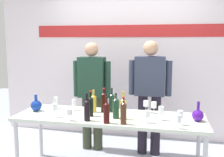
{
  "coord_description": "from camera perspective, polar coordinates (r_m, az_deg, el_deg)",
  "views": [
    {
      "loc": [
        0.7,
        -3.04,
        1.68
      ],
      "look_at": [
        0.0,
        0.15,
        1.2
      ],
      "focal_mm": 42.14,
      "sensor_mm": 36.0,
      "label": 1
    }
  ],
  "objects": [
    {
      "name": "wine_glass_left_3",
      "position": [
        3.51,
        -8.25,
        -5.28
      ],
      "size": [
        0.06,
        0.06,
        0.15
      ],
      "color": "white",
      "rests_on": "display_table"
    },
    {
      "name": "back_wall",
      "position": [
        4.54,
        3.51,
        6.11
      ],
      "size": [
        4.63,
        0.11,
        3.0
      ],
      "color": "white",
      "rests_on": "ground"
    },
    {
      "name": "wine_glass_left_1",
      "position": [
        3.07,
        -9.24,
        -7.21
      ],
      "size": [
        0.07,
        0.07,
        0.14
      ],
      "color": "white",
      "rests_on": "display_table"
    },
    {
      "name": "presenter_right",
      "position": [
        3.83,
        8.19,
        -2.52
      ],
      "size": [
        0.61,
        0.22,
        1.67
      ],
      "color": "black",
      "rests_on": "ground"
    },
    {
      "name": "wine_bottle_6",
      "position": [
        3.4,
        -1.78,
        -4.97
      ],
      "size": [
        0.07,
        0.07,
        0.31
      ],
      "color": "black",
      "rests_on": "display_table"
    },
    {
      "name": "decanter_blue_left",
      "position": [
        3.58,
        -16.12,
        -5.62
      ],
      "size": [
        0.14,
        0.14,
        0.22
      ],
      "color": "navy",
      "rests_on": "display_table"
    },
    {
      "name": "presenter_left",
      "position": [
        3.99,
        -4.37,
        -2.46
      ],
      "size": [
        0.58,
        0.22,
        1.64
      ],
      "color": "#363D29",
      "rests_on": "ground"
    },
    {
      "name": "wine_bottle_7",
      "position": [
        3.39,
        -4.03,
        -5.24
      ],
      "size": [
        0.07,
        0.07,
        0.29
      ],
      "color": "gold",
      "rests_on": "display_table"
    },
    {
      "name": "wine_bottle_0",
      "position": [
        3.43,
        -0.05,
        -5.06
      ],
      "size": [
        0.07,
        0.07,
        0.3
      ],
      "color": "black",
      "rests_on": "display_table"
    },
    {
      "name": "wine_bottle_5",
      "position": [
        3.04,
        -5.44,
        -6.65
      ],
      "size": [
        0.07,
        0.07,
        0.33
      ],
      "color": "black",
      "rests_on": "display_table"
    },
    {
      "name": "wine_bottle_3",
      "position": [
        3.12,
        0.84,
        -6.29
      ],
      "size": [
        0.08,
        0.08,
        0.3
      ],
      "color": "#1A4027",
      "rests_on": "display_table"
    },
    {
      "name": "wine_glass_right_4",
      "position": [
        2.98,
        14.6,
        -7.58
      ],
      "size": [
        0.07,
        0.07,
        0.16
      ],
      "color": "white",
      "rests_on": "display_table"
    },
    {
      "name": "wine_glass_right_0",
      "position": [
        3.36,
        9.08,
        -5.73
      ],
      "size": [
        0.07,
        0.07,
        0.15
      ],
      "color": "white",
      "rests_on": "display_table"
    },
    {
      "name": "wine_glass_right_3",
      "position": [
        3.39,
        7.38,
        -5.46
      ],
      "size": [
        0.07,
        0.07,
        0.16
      ],
      "color": "white",
      "rests_on": "display_table"
    },
    {
      "name": "wine_glass_right_5",
      "position": [
        2.98,
        7.64,
        -7.65
      ],
      "size": [
        0.07,
        0.07,
        0.14
      ],
      "color": "white",
      "rests_on": "display_table"
    },
    {
      "name": "display_table",
      "position": [
        3.27,
        -0.57,
        -9.05
      ],
      "size": [
        2.31,
        0.71,
        0.76
      ],
      "color": "silver",
      "rests_on": "ground"
    },
    {
      "name": "wine_bottle_2",
      "position": [
        3.08,
        2.47,
        -6.36
      ],
      "size": [
        0.07,
        0.07,
        0.33
      ],
      "color": "gold",
      "rests_on": "display_table"
    },
    {
      "name": "wine_glass_right_1",
      "position": [
        2.85,
        14.25,
        -8.54
      ],
      "size": [
        0.06,
        0.06,
        0.15
      ],
      "color": "white",
      "rests_on": "display_table"
    },
    {
      "name": "wine_glass_left_0",
      "position": [
        3.65,
        -12.13,
        -4.64
      ],
      "size": [
        0.06,
        0.06,
        0.15
      ],
      "color": "white",
      "rests_on": "display_table"
    },
    {
      "name": "wine_glass_left_2",
      "position": [
        3.24,
        -12.27,
        -6.17
      ],
      "size": [
        0.07,
        0.07,
        0.16
      ],
      "color": "white",
      "rests_on": "display_table"
    },
    {
      "name": "wine_bottle_4",
      "position": [
        2.91,
        2.51,
        -7.35
      ],
      "size": [
        0.07,
        0.07,
        0.31
      ],
      "color": "#452315",
      "rests_on": "display_table"
    },
    {
      "name": "wine_bottle_1",
      "position": [
        2.94,
        -1.2,
        -7.23
      ],
      "size": [
        0.07,
        0.07,
        0.31
      ],
      "color": "#320B08",
      "rests_on": "display_table"
    },
    {
      "name": "decanter_blue_right",
      "position": [
        3.18,
        18.13,
        -7.55
      ],
      "size": [
        0.13,
        0.13,
        0.23
      ],
      "color": "#471393",
      "rests_on": "display_table"
    },
    {
      "name": "wine_glass_right_2",
      "position": [
        3.09,
        10.6,
        -6.82
      ],
      "size": [
        0.06,
        0.06,
        0.17
      ],
      "color": "white",
      "rests_on": "display_table"
    },
    {
      "name": "wine_bottle_8",
      "position": [
        3.22,
        -4.68,
        -5.9
      ],
      "size": [
        0.07,
        0.07,
        0.31
      ],
      "color": "black",
      "rests_on": "display_table"
    }
  ]
}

